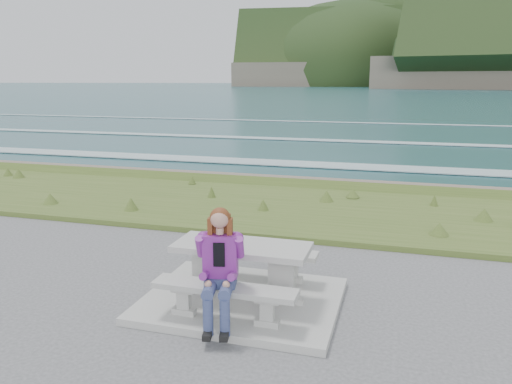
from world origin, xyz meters
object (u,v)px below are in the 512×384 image
(picnic_table, at_px, (242,256))
(seated_woman, at_px, (219,284))
(bench_landward, at_px, (224,293))
(bench_seaward, at_px, (257,255))

(picnic_table, distance_m, seated_woman, 0.83)
(bench_landward, relative_size, bench_seaward, 1.00)
(bench_landward, bearing_deg, seated_woman, -96.10)
(bench_landward, height_order, seated_woman, seated_woman)
(picnic_table, bearing_deg, bench_seaward, 90.00)
(bench_seaward, bearing_deg, bench_landward, -90.00)
(picnic_table, height_order, bench_seaward, picnic_table)
(picnic_table, relative_size, seated_woman, 1.27)
(bench_landward, bearing_deg, picnic_table, 90.00)
(picnic_table, height_order, bench_landward, picnic_table)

